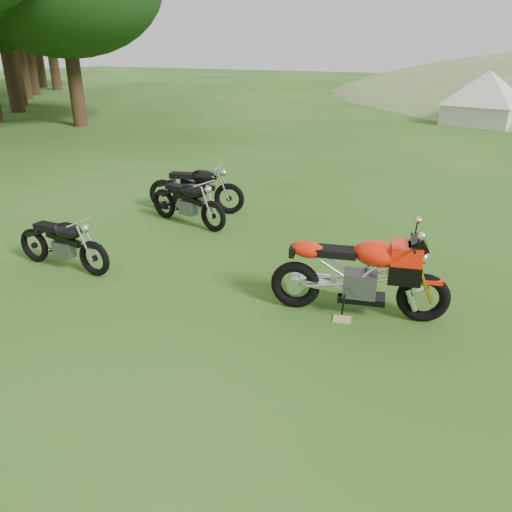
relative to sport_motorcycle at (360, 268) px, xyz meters
The scene contains 8 objects.
ground 1.47m from the sport_motorcycle, 135.83° to the right, with size 120.00×120.00×0.00m, color #1F4B10.
treeline 25.25m from the sport_motorcycle, 146.11° to the left, with size 28.00×32.00×14.00m, color black, non-canonical shape.
sport_motorcycle is the anchor object (origin of this frame).
plywood_board 0.67m from the sport_motorcycle, 112.62° to the right, with size 0.22×0.17×0.02m, color tan.
vintage_moto_a 4.36m from the sport_motorcycle, behind, with size 1.67×0.39×0.88m, color black, non-canonical shape.
vintage_moto_b 4.23m from the sport_motorcycle, 154.36° to the left, with size 1.78×0.41×0.94m, color black, non-canonical shape.
vintage_moto_d 4.86m from the sport_motorcycle, 148.05° to the left, with size 1.93×0.45×1.01m, color black, non-canonical shape.
tent_left 18.28m from the sport_motorcycle, 90.37° to the left, with size 2.72×2.72×2.35m, color beige, non-canonical shape.
Camera 1 is at (2.39, -4.54, 3.12)m, focal length 35.00 mm.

